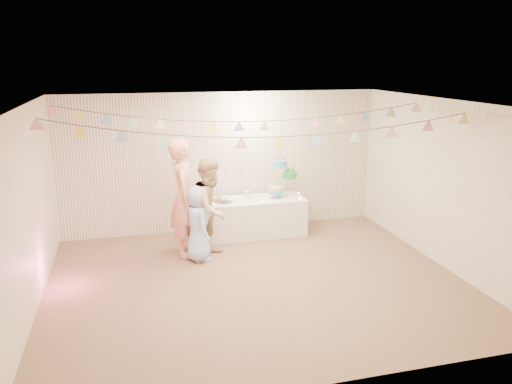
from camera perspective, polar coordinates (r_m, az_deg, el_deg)
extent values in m
plane|color=brown|center=(7.47, 0.07, -10.21)|extent=(6.00, 6.00, 0.00)
plane|color=silver|center=(6.78, 0.08, 10.08)|extent=(6.00, 6.00, 0.00)
plane|color=white|center=(9.39, -3.82, 3.41)|extent=(6.00, 6.00, 0.00)
plane|color=white|center=(4.77, 7.82, -8.39)|extent=(6.00, 6.00, 0.00)
plane|color=white|center=(6.92, -24.73, -2.20)|extent=(5.00, 5.00, 0.00)
plane|color=white|center=(8.28, 20.59, 0.89)|extent=(5.00, 5.00, 0.00)
cube|color=white|center=(9.25, -0.16, -2.86)|extent=(1.83, 0.73, 0.69)
cylinder|color=white|center=(8.97, -3.61, -0.70)|extent=(0.33, 0.33, 0.02)
imported|color=#EC987B|center=(8.24, -8.24, -0.63)|extent=(0.55, 0.77, 1.96)
imported|color=tan|center=(8.14, -5.13, -1.83)|extent=(1.02, 1.02, 1.67)
imported|color=#B0CCF9|center=(8.08, -6.63, -3.56)|extent=(0.49, 0.66, 1.25)
cylinder|color=#FFD88C|center=(8.85, -4.94, -1.33)|extent=(0.04, 0.04, 0.03)
cylinder|color=#FFD88C|center=(9.24, -2.54, -0.57)|extent=(0.04, 0.04, 0.03)
cylinder|color=#FFD88C|center=(8.97, 0.81, -1.04)|extent=(0.04, 0.04, 0.03)
cylinder|color=#FFD88C|center=(9.44, 1.56, -0.22)|extent=(0.04, 0.04, 0.03)
cylinder|color=#FFD88C|center=(9.22, 5.07, -0.66)|extent=(0.04, 0.04, 0.03)
cylinder|color=#FFD88C|center=(9.54, 4.85, -0.11)|extent=(0.04, 0.04, 0.03)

